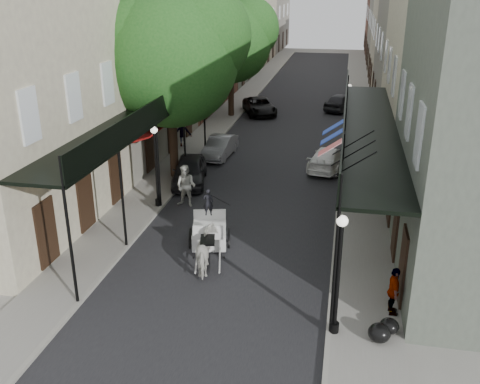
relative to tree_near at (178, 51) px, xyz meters
The scene contains 24 objects.
ground 12.78m from the tree_near, 67.59° to the right, with size 140.00×140.00×0.00m, color gray.
road 12.50m from the tree_near, 66.86° to the left, with size 8.00×90.00×0.01m, color black.
sidewalk_left 11.77m from the tree_near, 94.67° to the left, with size 2.20×90.00×0.12m, color gray.
sidewalk_right 14.91m from the tree_near, 46.88° to the left, with size 2.20×90.00×0.12m, color gray.
building_row_left 20.34m from the tree_near, 102.52° to the left, with size 5.00×80.00×10.50m, color beige.
building_row_right 23.63m from the tree_near, 57.15° to the left, with size 5.00×80.00×10.50m, color gray.
gallery_left 4.06m from the tree_near, 100.49° to the right, with size 2.20×18.05×4.88m.
gallery_right 9.84m from the tree_near, 19.59° to the right, with size 2.20×18.05×4.88m.
tree_near is the anchor object (origin of this frame).
tree_far 14.02m from the tree_near, 90.19° to the left, with size 6.45×6.00×8.61m.
lamppost_right_near 15.39m from the tree_near, 55.73° to the right, with size 0.32×0.32×3.71m.
lamppost_left 6.10m from the tree_near, 88.66° to the right, with size 0.32×0.32×3.71m.
lamppost_right_far 12.24m from the tree_near, 43.31° to the left, with size 0.32×0.32×3.71m.
horse 11.49m from the tree_near, 67.94° to the right, with size 0.82×1.80×1.52m, color silver.
carriage 9.40m from the tree_near, 65.09° to the right, with size 1.86×2.47×2.55m.
pedestrian_walking 6.78m from the tree_near, 70.77° to the right, with size 0.95×0.74×1.96m, color beige.
pedestrian_sidewalk_left 7.69m from the tree_near, 107.27° to the left, with size 1.15×0.66×1.77m, color gray.
pedestrian_sidewalk_right 15.81m from the tree_near, 47.47° to the right, with size 0.92×0.38×1.57m, color gray.
car_left_near 5.89m from the tree_near, 53.77° to the right, with size 1.62×4.02×1.37m, color black.
car_left_mid 7.10m from the tree_near, 74.24° to the left, with size 1.29×3.69×1.22m, color gray.
car_left_far 16.24m from the tree_near, 83.94° to the left, with size 2.10×4.55×1.27m, color black.
car_right_near 9.90m from the tree_near, 21.10° to the left, with size 1.69×4.15×1.20m, color white.
car_right_far 20.07m from the tree_near, 66.07° to the left, with size 1.65×4.10×1.40m, color black.
trash_bags 16.73m from the tree_near, 51.59° to the right, with size 0.90×1.05×0.55m.
Camera 1 is at (3.97, -15.31, 9.64)m, focal length 40.00 mm.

